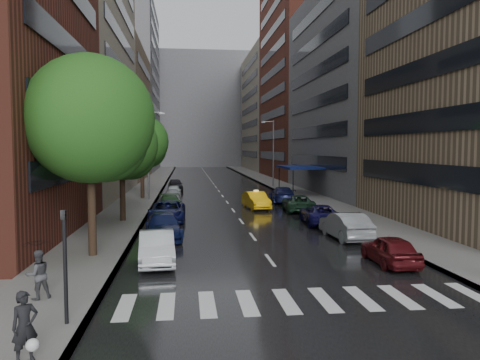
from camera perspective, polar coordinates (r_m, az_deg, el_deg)
ground at (r=19.15m, az=5.87°, el=-12.54°), size 220.00×220.00×0.00m
road at (r=68.26m, az=-3.17°, el=-0.58°), size 14.00×140.00×0.01m
sidewalk_left at (r=68.32m, az=-10.72°, el=-0.58°), size 4.00×140.00×0.15m
sidewalk_right at (r=69.36m, az=4.28°, el=-0.45°), size 4.00×140.00×0.15m
crosswalk at (r=17.34m, az=8.00°, el=-14.30°), size 13.15×2.80×0.01m
buildings_left at (r=78.22m, az=-14.88°, el=11.61°), size 8.00×108.00×38.00m
buildings_right at (r=77.59m, az=7.83°, el=11.06°), size 8.05×109.10×36.00m
building_far at (r=136.39m, az=-4.89°, el=8.42°), size 40.00×14.00×32.00m
tree_near at (r=23.86m, az=-17.84°, el=7.07°), size 6.23×6.23×9.93m
tree_mid at (r=34.71m, az=-14.22°, el=4.21°), size 5.18×5.18×8.25m
tree_far at (r=49.89m, az=-11.88°, el=4.60°), size 5.54×5.54×8.83m
taxi at (r=41.53m, az=1.97°, el=-2.48°), size 2.17×4.76×1.52m
parked_cars_left at (r=38.74m, az=-8.60°, el=-3.03°), size 2.63×41.92×1.51m
parked_cars_right at (r=35.93m, az=8.67°, el=-3.57°), size 2.86×29.49×1.61m
ped_bag_walker at (r=13.19m, az=-24.71°, el=-16.03°), size 0.77×0.73×1.77m
ped_black_umbrella at (r=17.97m, az=-23.44°, el=-9.41°), size 1.06×1.01×2.09m
traffic_light at (r=15.04m, az=-20.56°, el=-8.61°), size 0.18×0.15×3.45m
street_lamp_left at (r=48.07m, az=-11.01°, el=3.26°), size 1.74×0.22×9.00m
street_lamp_right at (r=64.00m, az=4.01°, el=3.49°), size 1.74×0.22×9.00m
awning at (r=54.54m, az=7.23°, el=1.54°), size 4.00×8.00×3.12m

